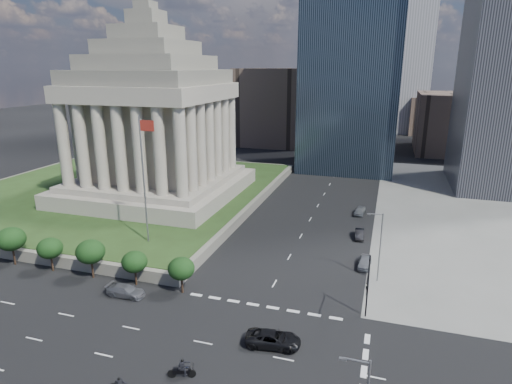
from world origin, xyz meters
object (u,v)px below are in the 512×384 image
at_px(parked_sedan_near, 365,262).
at_px(parked_sedan_mid, 359,234).
at_px(suv_grey, 126,291).
at_px(motorcycle_lead, 182,368).
at_px(war_memorial, 152,103).
at_px(pickup_truck, 273,339).
at_px(street_lamp_north, 379,243).
at_px(traffic_signal_ne, 368,284).
at_px(parked_sedan_far, 360,211).
at_px(flagpole, 144,173).

xyz_separation_m(parked_sedan_near, parked_sedan_mid, (-1.61, 11.23, -0.07)).
relative_size(suv_grey, motorcycle_lead, 1.86).
height_order(war_memorial, pickup_truck, war_memorial).
relative_size(street_lamp_north, parked_sedan_near, 2.16).
height_order(traffic_signal_ne, pickup_truck, traffic_signal_ne).
bearing_deg(pickup_truck, parked_sedan_mid, -18.26).
bearing_deg(parked_sedan_mid, parked_sedan_far, 89.71).
bearing_deg(suv_grey, flagpole, 16.31).
relative_size(parked_sedan_mid, motorcycle_lead, 1.57).
xyz_separation_m(traffic_signal_ne, parked_sedan_mid, (-2.61, 26.52, -4.53)).
height_order(war_memorial, parked_sedan_mid, war_memorial).
relative_size(flagpole, parked_sedan_far, 4.32).
height_order(suv_grey, parked_sedan_near, parked_sedan_near).
distance_m(flagpole, suv_grey, 18.43).
relative_size(war_memorial, traffic_signal_ne, 4.88).
bearing_deg(suv_grey, street_lamp_north, -67.33).
distance_m(suv_grey, parked_sedan_far, 49.63).
bearing_deg(street_lamp_north, war_memorial, 154.08).
height_order(pickup_truck, suv_grey, pickup_truck).
distance_m(flagpole, parked_sedan_far, 44.01).
bearing_deg(suv_grey, traffic_signal_ne, -86.56).
xyz_separation_m(flagpole, suv_grey, (4.22, -13.00, -12.37)).
xyz_separation_m(flagpole, traffic_signal_ne, (34.33, -10.30, -7.86)).
bearing_deg(pickup_truck, flagpole, 48.39).
bearing_deg(suv_grey, parked_sedan_far, -34.10).
height_order(pickup_truck, parked_sedan_mid, pickup_truck).
height_order(traffic_signal_ne, parked_sedan_mid, traffic_signal_ne).
xyz_separation_m(traffic_signal_ne, pickup_truck, (-9.09, -6.92, -4.43)).
distance_m(flagpole, parked_sedan_near, 35.88).
distance_m(parked_sedan_mid, motorcycle_lead, 42.97).
bearing_deg(parked_sedan_mid, traffic_signal_ne, -88.68).
bearing_deg(parked_sedan_near, flagpole, -170.53).
relative_size(war_memorial, parked_sedan_far, 8.42).
distance_m(war_memorial, parked_sedan_near, 53.45).
bearing_deg(flagpole, parked_sedan_near, 8.50).
bearing_deg(parked_sedan_mid, pickup_truck, -105.27).
distance_m(pickup_truck, suv_grey, 21.44).
xyz_separation_m(war_memorial, suv_grey, (16.39, -37.00, -20.65)).
bearing_deg(street_lamp_north, parked_sedan_far, 98.82).
bearing_deg(war_memorial, traffic_signal_ne, -36.42).
height_order(traffic_signal_ne, parked_sedan_far, traffic_signal_ne).
relative_size(parked_sedan_near, motorcycle_lead, 1.67).
height_order(war_memorial, traffic_signal_ne, war_memorial).
xyz_separation_m(traffic_signal_ne, parked_sedan_near, (-1.00, 15.29, -4.46)).
relative_size(flagpole, motorcycle_lead, 7.22).
height_order(flagpole, suv_grey, flagpole).
height_order(parked_sedan_far, motorcycle_lead, motorcycle_lead).
xyz_separation_m(suv_grey, parked_sedan_near, (29.11, 17.98, 0.04)).
relative_size(pickup_truck, parked_sedan_mid, 1.37).
height_order(parked_sedan_near, parked_sedan_mid, parked_sedan_near).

